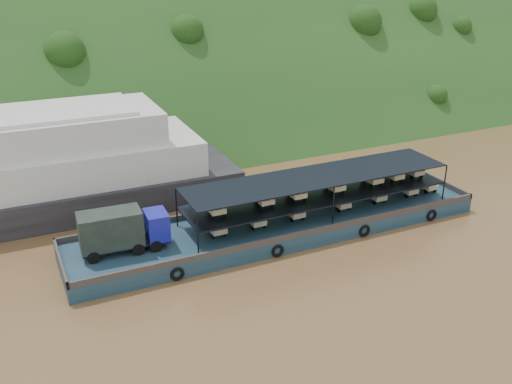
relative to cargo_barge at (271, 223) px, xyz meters
name	(u,v)px	position (x,y,z in m)	size (l,w,h in m)	color
ground	(293,237)	(1.56, -1.08, -1.12)	(160.00, 160.00, 0.00)	brown
hillside	(166,125)	(1.56, 34.92, -1.12)	(140.00, 28.00, 28.00)	#183914
cargo_barge	(271,223)	(0.00, 0.00, 0.00)	(35.00, 7.18, 4.54)	#123140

